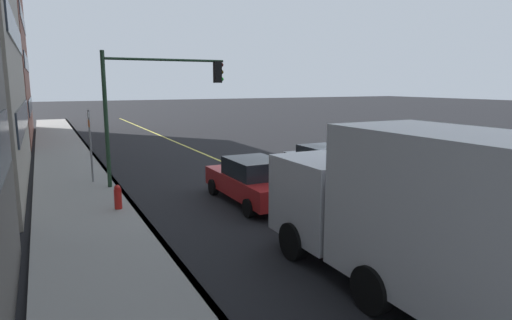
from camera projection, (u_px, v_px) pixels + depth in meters
ground at (287, 189)px, 17.21m from camera, size 200.00×200.00×0.00m
sidewalk_slab at (86, 212)px, 13.90m from camera, size 80.00×3.12×0.15m
curb_edge at (133, 206)px, 14.55m from camera, size 80.00×0.16×0.15m
lane_stripe_center at (287, 189)px, 17.20m from camera, size 80.00×0.16×0.01m
car_silver at (325, 162)px, 19.17m from camera, size 4.41×1.94×1.41m
car_red at (252, 180)px, 15.14m from camera, size 4.73×1.93×1.59m
truck_white at (444, 220)px, 7.61m from camera, size 8.23×2.43×3.36m
traffic_light_mast at (156, 94)px, 17.20m from camera, size 0.28×4.96×5.39m
street_sign_post at (90, 141)px, 17.56m from camera, size 0.60×0.08×3.12m
fire_hydrant at (118, 199)px, 13.94m from camera, size 0.24×0.24×0.94m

